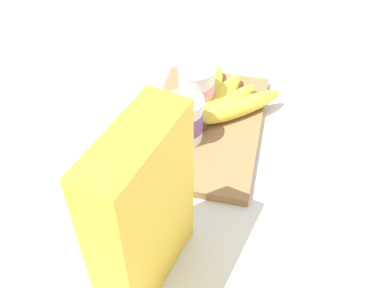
{
  "coord_description": "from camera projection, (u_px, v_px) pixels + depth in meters",
  "views": [
    {
      "loc": [
        -0.66,
        -0.12,
        0.62
      ],
      "look_at": [
        -0.11,
        0.0,
        0.07
      ],
      "focal_mm": 43.75,
      "sensor_mm": 36.0,
      "label": 1
    }
  ],
  "objects": [
    {
      "name": "ground_plane",
      "position": [
        204.0,
        130.0,
        0.91
      ],
      "size": [
        2.4,
        2.4,
        0.0
      ],
      "primitive_type": "plane",
      "color": "silver"
    },
    {
      "name": "cutting_board",
      "position": [
        204.0,
        127.0,
        0.9
      ],
      "size": [
        0.34,
        0.21,
        0.02
      ],
      "primitive_type": "cube",
      "color": "olive",
      "rests_on": "ground_plane"
    },
    {
      "name": "cereal_box",
      "position": [
        142.0,
        212.0,
        0.6
      ],
      "size": [
        0.18,
        0.1,
        0.27
      ],
      "primitive_type": "cube",
      "rotation": [
        0.0,
        0.0,
        2.9
      ],
      "color": "yellow",
      "rests_on": "ground_plane"
    },
    {
      "name": "yogurt_cup_front",
      "position": [
        185.0,
        120.0,
        0.84
      ],
      "size": [
        0.07,
        0.07,
        0.09
      ],
      "color": "white",
      "rests_on": "cutting_board"
    },
    {
      "name": "yogurt_cup_back",
      "position": [
        197.0,
        88.0,
        0.9
      ],
      "size": [
        0.07,
        0.07,
        0.09
      ],
      "color": "white",
      "rests_on": "cutting_board"
    },
    {
      "name": "banana_bunch",
      "position": [
        226.0,
        100.0,
        0.92
      ],
      "size": [
        0.19,
        0.16,
        0.04
      ],
      "color": "yellow",
      "rests_on": "cutting_board"
    },
    {
      "name": "spoon",
      "position": [
        252.0,
        70.0,
        1.04
      ],
      "size": [
        0.13,
        0.06,
        0.01
      ],
      "color": "silver",
      "rests_on": "ground_plane"
    }
  ]
}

